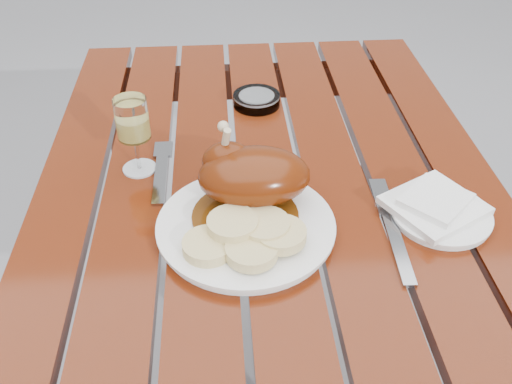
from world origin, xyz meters
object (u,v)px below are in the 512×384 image
(dinner_plate, at_px, (246,227))
(ashtray, at_px, (257,100))
(side_plate, at_px, (441,215))
(table, at_px, (267,327))
(wine_glass, at_px, (135,136))

(dinner_plate, height_order, ashtray, ashtray)
(ashtray, bearing_deg, side_plate, -55.42)
(table, bearing_deg, side_plate, -21.04)
(dinner_plate, distance_m, wine_glass, 0.26)
(table, distance_m, side_plate, 0.47)
(wine_glass, bearing_deg, table, -16.77)
(dinner_plate, xyz_separation_m, side_plate, (0.31, 0.01, -0.00))
(dinner_plate, bearing_deg, side_plate, 1.75)
(wine_glass, xyz_separation_m, side_plate, (0.49, -0.17, -0.06))
(side_plate, bearing_deg, wine_glass, 160.91)
(wine_glass, height_order, ashtray, wine_glass)
(dinner_plate, bearing_deg, table, 66.63)
(dinner_plate, xyz_separation_m, ashtray, (0.05, 0.40, 0.00))
(table, distance_m, wine_glass, 0.50)
(side_plate, height_order, ashtray, ashtray)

